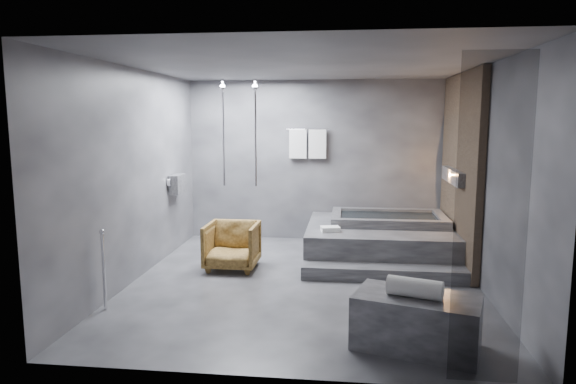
# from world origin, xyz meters

# --- Properties ---
(room) EXTENTS (5.00, 5.04, 2.82)m
(room) POSITION_xyz_m (0.40, 0.24, 1.73)
(room) COLOR #2C2C2F
(room) RESTS_ON ground
(tub_deck) EXTENTS (2.20, 2.00, 0.50)m
(tub_deck) POSITION_xyz_m (1.05, 1.45, 0.25)
(tub_deck) COLOR #313134
(tub_deck) RESTS_ON ground
(tub_step) EXTENTS (2.20, 0.36, 0.18)m
(tub_step) POSITION_xyz_m (1.05, 0.27, 0.09)
(tub_step) COLOR #313134
(tub_step) RESTS_ON ground
(concrete_bench) EXTENTS (1.27, 0.93, 0.51)m
(concrete_bench) POSITION_xyz_m (1.21, -1.78, 0.26)
(concrete_bench) COLOR #38383A
(concrete_bench) RESTS_ON ground
(driftwood_chair) EXTENTS (0.73, 0.75, 0.68)m
(driftwood_chair) POSITION_xyz_m (-1.08, 0.53, 0.34)
(driftwood_chair) COLOR #472F11
(driftwood_chair) RESTS_ON ground
(rolled_towel) EXTENTS (0.54, 0.33, 0.18)m
(rolled_towel) POSITION_xyz_m (1.18, -1.83, 0.60)
(rolled_towel) COLOR white
(rolled_towel) RESTS_ON concrete_bench
(deck_towel) EXTENTS (0.31, 0.25, 0.07)m
(deck_towel) POSITION_xyz_m (0.31, 0.90, 0.54)
(deck_towel) COLOR white
(deck_towel) RESTS_ON tub_deck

